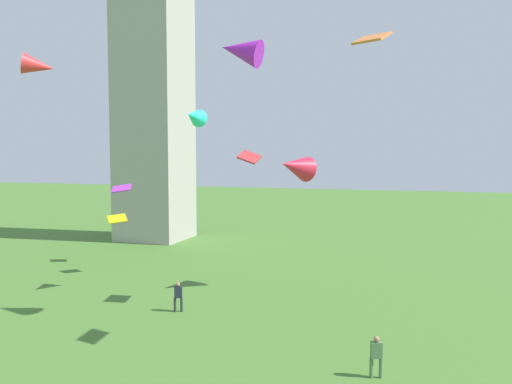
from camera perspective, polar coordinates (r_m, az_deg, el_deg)
monument_obelisk at (r=54.99m, az=-11.29°, el=18.24°), size 6.26×6.26×44.09m
person_0 at (r=21.41m, az=13.09°, el=-16.99°), size 0.49×0.37×1.65m
person_2 at (r=29.22m, az=-8.55°, el=-11.15°), size 0.49×0.41×1.63m
kite_flying_0 at (r=41.56m, az=-14.58°, el=0.39°), size 1.73×1.36×0.71m
kite_flying_1 at (r=30.90m, az=-22.81°, el=12.66°), size 2.06×1.92×1.36m
kite_flying_2 at (r=28.49m, az=-0.72°, el=3.88°), size 1.05×1.61×0.82m
kite_flying_3 at (r=38.36m, az=-15.02°, el=-2.85°), size 1.52×1.44×0.63m
kite_flying_4 at (r=30.95m, az=-6.86°, el=8.26°), size 1.10×1.61×1.21m
kite_flying_5 at (r=31.83m, az=4.30°, el=2.81°), size 2.61×2.95×1.96m
kite_flying_6 at (r=22.01m, az=12.65°, el=16.18°), size 1.50×1.88×0.74m
kite_flying_7 at (r=25.63m, az=-1.72°, el=15.26°), size 2.18×1.38×1.77m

